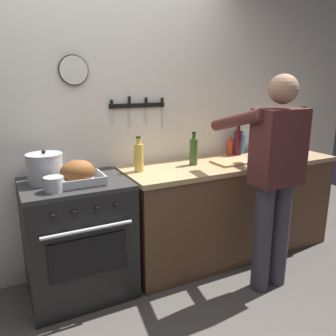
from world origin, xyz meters
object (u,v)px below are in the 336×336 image
(roasting_pan, at_px, (78,174))
(bottle_olive_oil, at_px, (194,151))
(saucepan, at_px, (54,184))
(stove, at_px, (78,238))
(stock_pot, at_px, (45,168))
(bottle_wine_red, at_px, (238,142))
(cutting_board, at_px, (234,162))
(bottle_dish_soap, at_px, (241,143))
(person_cook, at_px, (274,171))
(bottle_hot_sauce, at_px, (230,147))
(bottle_cooking_oil, at_px, (139,157))

(roasting_pan, bearing_deg, bottle_olive_oil, 6.98)
(saucepan, bearing_deg, roasting_pan, 25.57)
(stove, bearing_deg, stock_pot, 163.06)
(stock_pot, xyz_separation_m, bottle_wine_red, (1.82, 0.14, 0.02))
(cutting_board, height_order, bottle_olive_oil, bottle_olive_oil)
(bottle_dish_soap, height_order, bottle_wine_red, bottle_wine_red)
(cutting_board, xyz_separation_m, bottle_olive_oil, (-0.35, 0.11, 0.11))
(saucepan, height_order, bottle_wine_red, bottle_wine_red)
(stock_pot, distance_m, bottle_olive_oil, 1.22)
(stove, distance_m, bottle_wine_red, 1.75)
(person_cook, height_order, roasting_pan, person_cook)
(saucepan, distance_m, bottle_hot_sauce, 1.78)
(cutting_board, bearing_deg, bottle_cooking_oil, 172.06)
(bottle_hot_sauce, bearing_deg, cutting_board, -121.24)
(stove, distance_m, cutting_board, 1.47)
(bottle_cooking_oil, relative_size, bottle_olive_oil, 0.99)
(stove, relative_size, bottle_olive_oil, 3.12)
(roasting_pan, distance_m, stock_pot, 0.24)
(bottle_cooking_oil, bearing_deg, cutting_board, -7.94)
(stove, xyz_separation_m, saucepan, (-0.17, -0.17, 0.50))
(saucepan, height_order, bottle_cooking_oil, bottle_cooking_oil)
(person_cook, xyz_separation_m, bottle_cooking_oil, (-0.83, 0.64, 0.07))
(stove, relative_size, bottle_cooking_oil, 3.15)
(bottle_cooking_oil, relative_size, bottle_wine_red, 0.93)
(person_cook, height_order, bottle_wine_red, person_cook)
(cutting_board, relative_size, bottle_olive_oil, 1.25)
(roasting_pan, bearing_deg, bottle_wine_red, 9.76)
(person_cook, height_order, bottle_cooking_oil, person_cook)
(bottle_cooking_oil, bearing_deg, bottle_olive_oil, -0.95)
(stove, height_order, bottle_hot_sauce, bottle_hot_sauce)
(stove, height_order, bottle_olive_oil, bottle_olive_oil)
(bottle_dish_soap, bearing_deg, stove, -172.38)
(stove, bearing_deg, bottle_hot_sauce, 8.05)
(roasting_pan, height_order, bottle_cooking_oil, bottle_cooking_oil)
(bottle_olive_oil, bearing_deg, bottle_wine_red, 14.41)
(person_cook, distance_m, bottle_hot_sauce, 0.84)
(roasting_pan, height_order, stock_pot, stock_pot)
(bottle_olive_oil, height_order, bottle_wine_red, bottle_wine_red)
(roasting_pan, bearing_deg, saucepan, -154.43)
(person_cook, height_order, stock_pot, person_cook)
(roasting_pan, height_order, bottle_hot_sauce, bottle_hot_sauce)
(stove, distance_m, bottle_dish_soap, 1.81)
(bottle_cooking_oil, distance_m, bottle_wine_red, 1.12)
(bottle_hot_sauce, bearing_deg, bottle_cooking_oil, -170.53)
(person_cook, distance_m, bottle_wine_red, 0.84)
(bottle_cooking_oil, height_order, bottle_dish_soap, bottle_cooking_oil)
(cutting_board, height_order, bottle_wine_red, bottle_wine_red)
(roasting_pan, relative_size, saucepan, 2.71)
(person_cook, bearing_deg, saucepan, 79.65)
(stock_pot, bearing_deg, roasting_pan, -35.65)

